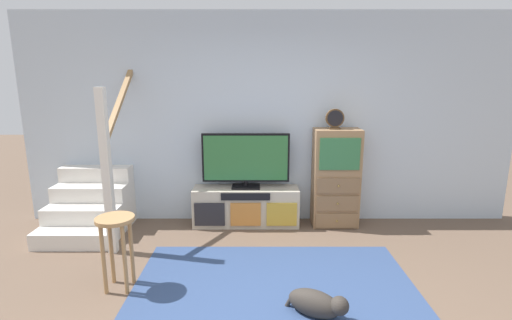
{
  "coord_description": "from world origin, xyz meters",
  "views": [
    {
      "loc": [
        -0.17,
        -2.49,
        1.91
      ],
      "look_at": [
        -0.17,
        1.73,
        0.97
      ],
      "focal_mm": 26.58,
      "sensor_mm": 36.0,
      "label": 1
    }
  ],
  "objects_px": {
    "television": "(246,159)",
    "bar_stool_near": "(117,236)",
    "dog": "(318,304)",
    "side_cabinet": "(336,178)",
    "desk_clock": "(335,119)",
    "media_console": "(246,206)"
  },
  "relations": [
    {
      "from": "television",
      "to": "side_cabinet",
      "type": "bearing_deg",
      "value": -0.68
    },
    {
      "from": "media_console",
      "to": "side_cabinet",
      "type": "height_order",
      "value": "side_cabinet"
    },
    {
      "from": "television",
      "to": "dog",
      "type": "height_order",
      "value": "television"
    },
    {
      "from": "desk_clock",
      "to": "dog",
      "type": "bearing_deg",
      "value": -103.82
    },
    {
      "from": "bar_stool_near",
      "to": "desk_clock",
      "type": "bearing_deg",
      "value": 34.34
    },
    {
      "from": "dog",
      "to": "media_console",
      "type": "bearing_deg",
      "value": 107.75
    },
    {
      "from": "television",
      "to": "bar_stool_near",
      "type": "bearing_deg",
      "value": -125.86
    },
    {
      "from": "media_console",
      "to": "dog",
      "type": "height_order",
      "value": "media_console"
    },
    {
      "from": "desk_clock",
      "to": "bar_stool_near",
      "type": "height_order",
      "value": "desk_clock"
    },
    {
      "from": "side_cabinet",
      "to": "bar_stool_near",
      "type": "height_order",
      "value": "side_cabinet"
    },
    {
      "from": "media_console",
      "to": "dog",
      "type": "distance_m",
      "value": 2.06
    },
    {
      "from": "media_console",
      "to": "desk_clock",
      "type": "height_order",
      "value": "desk_clock"
    },
    {
      "from": "desk_clock",
      "to": "dog",
      "type": "height_order",
      "value": "desk_clock"
    },
    {
      "from": "side_cabinet",
      "to": "media_console",
      "type": "bearing_deg",
      "value": -179.5
    },
    {
      "from": "television",
      "to": "side_cabinet",
      "type": "height_order",
      "value": "side_cabinet"
    },
    {
      "from": "dog",
      "to": "television",
      "type": "bearing_deg",
      "value": 107.55
    },
    {
      "from": "side_cabinet",
      "to": "television",
      "type": "bearing_deg",
      "value": 179.32
    },
    {
      "from": "television",
      "to": "dog",
      "type": "bearing_deg",
      "value": -72.45
    },
    {
      "from": "dog",
      "to": "side_cabinet",
      "type": "bearing_deg",
      "value": 74.96
    },
    {
      "from": "television",
      "to": "dog",
      "type": "xyz_separation_m",
      "value": [
        0.63,
        -1.98,
        -0.76
      ]
    },
    {
      "from": "television",
      "to": "side_cabinet",
      "type": "distance_m",
      "value": 1.18
    },
    {
      "from": "television",
      "to": "desk_clock",
      "type": "bearing_deg",
      "value": -1.49
    }
  ]
}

